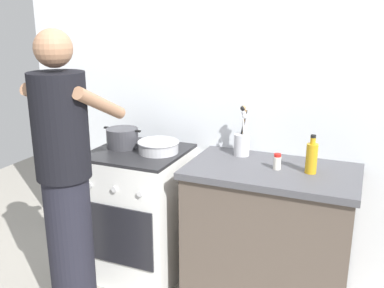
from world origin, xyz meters
name	(u,v)px	position (x,y,z in m)	size (l,w,h in m)	color
back_wall	(235,96)	(0.20, 0.50, 1.25)	(3.20, 0.10, 2.50)	silver
countertop	(268,236)	(0.55, 0.15, 0.45)	(1.00, 0.60, 0.90)	brown
stove_range	(141,212)	(-0.35, 0.15, 0.45)	(0.60, 0.62, 0.90)	white
pot	(122,138)	(-0.49, 0.18, 0.97)	(0.28, 0.22, 0.13)	#38383D
mixing_bowl	(158,146)	(-0.21, 0.17, 0.94)	(0.28, 0.28, 0.08)	#B7B7BC
utensil_crock	(242,141)	(0.31, 0.32, 1.00)	(0.10, 0.10, 0.32)	silver
spice_bottle	(277,162)	(0.58, 0.15, 0.95)	(0.04, 0.04, 0.09)	silver
oil_bottle	(312,157)	(0.77, 0.16, 0.99)	(0.07, 0.07, 0.22)	gold
person	(66,183)	(-0.48, -0.44, 0.86)	(0.41, 0.50, 1.70)	black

